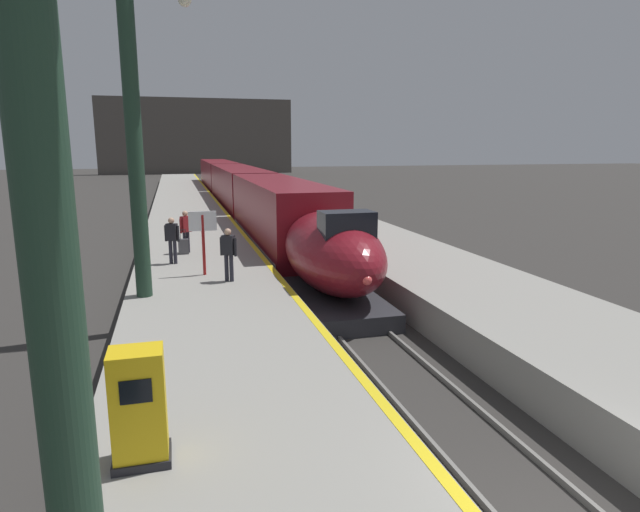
# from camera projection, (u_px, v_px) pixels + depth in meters

# --- Properties ---
(platform_left) EXTENTS (4.80, 110.00, 1.05)m
(platform_left) POSITION_uv_depth(u_px,v_px,m) (193.00, 235.00, 29.21)
(platform_left) COLOR gray
(platform_left) RESTS_ON ground
(platform_right) EXTENTS (4.80, 110.00, 1.05)m
(platform_right) POSITION_uv_depth(u_px,v_px,m) (335.00, 229.00, 31.29)
(platform_right) COLOR gray
(platform_right) RESTS_ON ground
(platform_left_safety_stripe) EXTENTS (0.20, 107.80, 0.01)m
(platform_left_safety_stripe) POSITION_uv_depth(u_px,v_px,m) (235.00, 223.00, 29.69)
(platform_left_safety_stripe) COLOR yellow
(platform_left_safety_stripe) RESTS_ON platform_left
(rail_main_left) EXTENTS (0.08, 110.00, 0.12)m
(rail_main_left) POSITION_uv_depth(u_px,v_px,m) (247.00, 233.00, 32.75)
(rail_main_left) COLOR slate
(rail_main_left) RESTS_ON ground
(rail_main_right) EXTENTS (0.08, 110.00, 0.12)m
(rail_main_right) POSITION_uv_depth(u_px,v_px,m) (271.00, 232.00, 33.13)
(rail_main_right) COLOR slate
(rail_main_right) RESTS_ON ground
(highspeed_train_main) EXTENTS (2.92, 56.80, 3.60)m
(highspeed_train_main) POSITION_uv_depth(u_px,v_px,m) (241.00, 190.00, 40.66)
(highspeed_train_main) COLOR maroon
(highspeed_train_main) RESTS_ON ground
(station_column_mid) EXTENTS (4.00, 0.68, 8.93)m
(station_column_mid) POSITION_uv_depth(u_px,v_px,m) (132.00, 100.00, 14.29)
(station_column_mid) COLOR #1E3828
(station_column_mid) RESTS_ON platform_left
(passenger_near_edge) EXTENTS (0.47, 0.41, 1.69)m
(passenger_near_edge) POSITION_uv_depth(u_px,v_px,m) (186.00, 228.00, 21.37)
(passenger_near_edge) COLOR #23232D
(passenger_near_edge) RESTS_ON platform_left
(passenger_mid_platform) EXTENTS (0.49, 0.39, 1.69)m
(passenger_mid_platform) POSITION_uv_depth(u_px,v_px,m) (228.00, 250.00, 16.85)
(passenger_mid_platform) COLOR #23232D
(passenger_mid_platform) RESTS_ON platform_left
(passenger_far_waiting) EXTENTS (0.52, 0.37, 1.69)m
(passenger_far_waiting) POSITION_uv_depth(u_px,v_px,m) (172.00, 237.00, 19.38)
(passenger_far_waiting) COLOR #23232D
(passenger_far_waiting) RESTS_ON platform_left
(rolling_suitcase) EXTENTS (0.40, 0.22, 0.98)m
(rolling_suitcase) POSITION_uv_depth(u_px,v_px,m) (183.00, 246.00, 21.24)
(rolling_suitcase) COLOR #4C4C51
(rolling_suitcase) RESTS_ON platform_left
(ticket_machine_yellow) EXTENTS (0.76, 0.62, 1.60)m
(ticket_machine_yellow) POSITION_uv_depth(u_px,v_px,m) (139.00, 411.00, 7.17)
(ticket_machine_yellow) COLOR yellow
(ticket_machine_yellow) RESTS_ON platform_left
(departure_info_board) EXTENTS (0.90, 0.10, 2.12)m
(departure_info_board) POSITION_uv_depth(u_px,v_px,m) (203.00, 230.00, 17.59)
(departure_info_board) COLOR maroon
(departure_info_board) RESTS_ON platform_left
(terminus_back_wall) EXTENTS (36.00, 2.00, 14.00)m
(terminus_back_wall) POSITION_uv_depth(u_px,v_px,m) (197.00, 136.00, 101.95)
(terminus_back_wall) COLOR #4C4742
(terminus_back_wall) RESTS_ON ground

